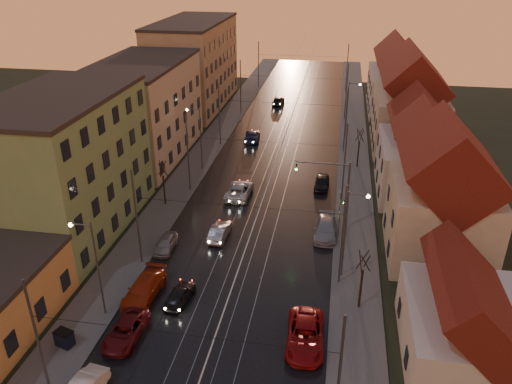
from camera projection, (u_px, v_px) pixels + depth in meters
The scene contains 48 objects.
ground at pixel (212, 347), 34.83m from camera, with size 160.00×160.00×0.00m, color black.
road at pixel (281, 146), 70.25m from camera, with size 16.00×120.00×0.04m, color black.
sidewalk_left at pixel (213, 141), 71.73m from camera, with size 4.00×120.00×0.15m, color #4C4C4C.
sidewalk_right at pixel (353, 150), 68.72m from camera, with size 4.00×120.00×0.15m, color #4C4C4C.
tram_rail_0 at pixel (266, 145), 70.56m from camera, with size 0.06×120.00×0.03m, color gray.
tram_rail_1 at pixel (276, 145), 70.35m from camera, with size 0.06×120.00×0.03m, color gray.
tram_rail_2 at pixel (287, 146), 70.11m from camera, with size 0.06×120.00×0.03m, color gray.
tram_rail_3 at pixel (297, 147), 69.90m from camera, with size 0.06×120.00×0.03m, color gray.
apartment_left_1 at pixel (65, 167), 47.01m from camera, with size 10.00×18.00×13.00m, color #61915C.
apartment_left_2 at pixel (144, 111), 64.94m from camera, with size 10.00×20.00×12.00m, color tan.
apartment_left_3 at pixel (194, 65), 85.75m from camera, with size 10.00×24.00×14.00m, color #8F755C.
house_right_0 at pixel (468, 323), 32.76m from camera, with size 8.16×10.20×5.80m.
house_right_1 at pixel (442, 200), 43.16m from camera, with size 8.67×10.20×10.80m.
house_right_2 at pixel (422, 154), 55.03m from camera, with size 9.18×12.24×9.20m.
house_right_3 at pixel (409, 106), 67.80m from camera, with size 9.18×14.28×11.50m.
house_right_4 at pixel (397, 80), 84.07m from camera, with size 9.18×16.32×10.00m.
catenary_pole_l_0 at pixel (39, 343), 28.84m from camera, with size 0.16×0.16×9.00m, color #595B60.
catenary_pole_r_0 at pixel (339, 382), 26.25m from camera, with size 0.16×0.16×9.00m, color #595B60.
catenary_pole_l_1 at pixel (137, 219), 42.12m from camera, with size 0.16×0.16×9.00m, color #595B60.
catenary_pole_r_1 at pixel (343, 236), 39.53m from camera, with size 0.16×0.16×9.00m, color #595B60.
catenary_pole_l_2 at pixel (188, 154), 55.40m from camera, with size 0.16×0.16×9.00m, color #595B60.
catenary_pole_r_2 at pixel (344, 164), 52.81m from camera, with size 0.16×0.16×9.00m, color #595B60.
catenary_pole_l_3 at pixel (219, 114), 68.69m from camera, with size 0.16×0.16×9.00m, color #595B60.
catenary_pole_r_3 at pixel (346, 121), 66.10m from camera, with size 0.16×0.16×9.00m, color #595B60.
catenary_pole_l_4 at pixel (241, 87), 81.97m from camera, with size 0.16×0.16×9.00m, color #595B60.
catenary_pole_r_4 at pixel (346, 92), 79.38m from camera, with size 0.16×0.16×9.00m, color #595B60.
catenary_pole_l_5 at pixel (258, 65), 97.91m from camera, with size 0.16×0.16×9.00m, color #595B60.
catenary_pole_r_5 at pixel (347, 68), 95.32m from camera, with size 0.16×0.16×9.00m, color #595B60.
street_lamp_0 at pixel (93, 260), 35.83m from camera, with size 1.75×0.32×8.00m.
street_lamp_1 at pixel (349, 227), 40.17m from camera, with size 1.75×0.32×8.00m.
street_lamp_2 at pixel (198, 133), 60.62m from camera, with size 1.75×0.32×8.00m.
street_lamp_3 at pixel (350, 104), 72.05m from camera, with size 1.75×0.32×8.00m.
traffic_light_mast at pixel (337, 187), 47.55m from camera, with size 5.30×0.32×7.20m.
bare_tree_0 at pixel (164, 184), 52.99m from camera, with size 1.09×1.09×5.11m.
bare_tree_1 at pixel (361, 282), 37.52m from camera, with size 1.09×1.09×5.11m.
bare_tree_2 at pixel (359, 149), 62.28m from camera, with size 1.09×1.09×5.11m.
driving_car_0 at pixel (180, 295), 39.04m from camera, with size 1.52×3.77×1.28m, color black.
driving_car_1 at pixel (220, 231), 47.71m from camera, with size 1.44×4.13×1.36m, color #96959A.
driving_car_2 at pixel (239, 190), 55.70m from camera, with size 2.52×5.47×1.52m, color #B8B8B8.
driving_car_3 at pixel (252, 136), 71.95m from camera, with size 2.04×5.01×1.45m, color #172145.
driving_car_4 at pixel (278, 101), 88.55m from camera, with size 1.72×4.27×1.46m, color black.
parked_left_1 at pixel (126, 331), 35.34m from camera, with size 2.17×4.70×1.30m, color #5C0F14.
parked_left_2 at pixel (144, 289), 39.53m from camera, with size 2.15×5.30×1.54m, color #A92E10.
parked_left_3 at pixel (166, 244), 45.82m from camera, with size 1.51×3.74×1.28m, color #9F9FA4.
parked_right_0 at pixel (305, 335), 34.79m from camera, with size 2.59×5.61×1.56m, color #9D0F12.
parked_right_1 at pixel (326, 229), 48.03m from camera, with size 2.07×5.10×1.48m, color #AAA9AF.
parked_right_2 at pixel (322, 183), 57.66m from camera, with size 1.62×4.04×1.38m, color black.
dumpster at pixel (64, 339), 34.57m from camera, with size 1.20×0.80×1.10m, color black.
Camera 1 is at (7.52, -25.63, 25.04)m, focal length 35.00 mm.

